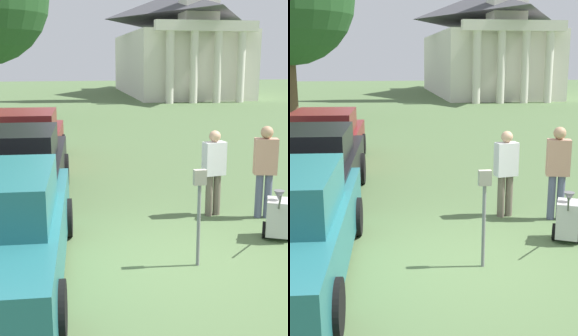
% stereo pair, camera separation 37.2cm
% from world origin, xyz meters
% --- Properties ---
extents(ground_plane, '(120.00, 120.00, 0.00)m').
position_xyz_m(ground_plane, '(0.00, 0.00, 0.00)').
color(ground_plane, '#4C663D').
extents(parked_car_black, '(2.25, 5.08, 1.62)m').
position_xyz_m(parked_car_black, '(-2.72, 3.23, 0.75)').
color(parked_car_black, black).
rests_on(parked_car_black, ground_plane).
extents(parked_car_maroon, '(2.16, 5.30, 1.58)m').
position_xyz_m(parked_car_maroon, '(-2.72, 6.84, 0.72)').
color(parked_car_maroon, maroon).
rests_on(parked_car_maroon, ground_plane).
extents(parking_meter, '(0.18, 0.09, 1.45)m').
position_xyz_m(parking_meter, '(0.16, -0.18, 1.00)').
color(parking_meter, slate).
rests_on(parking_meter, ground_plane).
extents(person_worker, '(0.46, 0.30, 1.66)m').
position_xyz_m(person_worker, '(1.10, 1.98, 0.94)').
color(person_worker, '#665B4C').
rests_on(person_worker, ground_plane).
extents(person_supervisor, '(0.46, 0.31, 1.77)m').
position_xyz_m(person_supervisor, '(2.00, 1.68, 1.01)').
color(person_supervisor, '#515670').
rests_on(person_supervisor, ground_plane).
extents(equipment_cart, '(0.60, 0.98, 1.00)m').
position_xyz_m(equipment_cart, '(1.77, 0.60, 0.39)').
color(equipment_cart, '#B2B2AD').
rests_on(equipment_cart, ground_plane).
extents(church, '(8.58, 17.87, 23.81)m').
position_xyz_m(church, '(8.14, 33.36, 5.07)').
color(church, silver).
rests_on(church, ground_plane).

